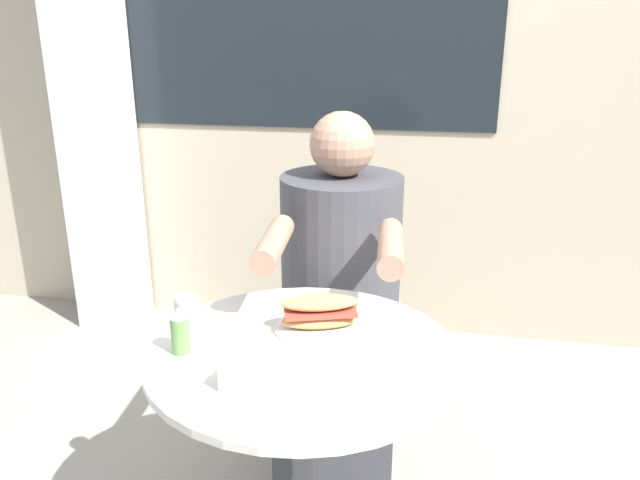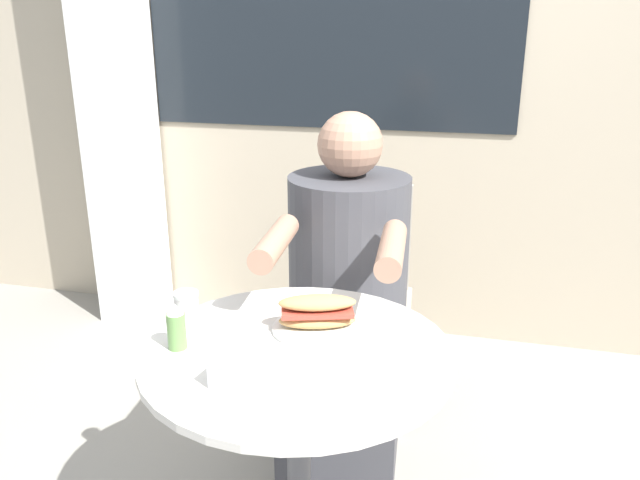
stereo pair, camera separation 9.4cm
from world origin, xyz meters
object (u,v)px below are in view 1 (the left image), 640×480
(sandwich_on_plate, at_px, (320,316))
(drink_cup, at_px, (187,311))
(diner_chair, at_px, (351,276))
(cafe_table, at_px, (304,417))
(condiment_bottle, at_px, (180,331))
(seated_diner, at_px, (339,320))

(sandwich_on_plate, bearing_deg, drink_cup, -173.03)
(sandwich_on_plate, bearing_deg, diner_chair, 92.41)
(cafe_table, bearing_deg, sandwich_on_plate, 78.89)
(drink_cup, bearing_deg, cafe_table, -11.81)
(cafe_table, height_order, condiment_bottle, condiment_bottle)
(cafe_table, height_order, drink_cup, drink_cup)
(cafe_table, relative_size, drink_cup, 8.94)
(sandwich_on_plate, distance_m, drink_cup, 0.34)
(diner_chair, xyz_separation_m, condiment_bottle, (-0.26, -0.99, 0.24))
(cafe_table, bearing_deg, condiment_bottle, -166.58)
(sandwich_on_plate, relative_size, drink_cup, 2.74)
(diner_chair, bearing_deg, sandwich_on_plate, 87.86)
(condiment_bottle, bearing_deg, cafe_table, 13.42)
(seated_diner, xyz_separation_m, drink_cup, (-0.31, -0.51, 0.24))
(condiment_bottle, bearing_deg, seated_diner, 67.02)
(seated_diner, distance_m, condiment_bottle, 0.74)
(seated_diner, bearing_deg, condiment_bottle, 62.47)
(seated_diner, xyz_separation_m, sandwich_on_plate, (0.02, -0.47, 0.24))
(drink_cup, distance_m, condiment_bottle, 0.14)
(sandwich_on_plate, bearing_deg, seated_diner, 92.94)
(diner_chair, relative_size, seated_diner, 0.73)
(cafe_table, xyz_separation_m, diner_chair, (-0.01, 0.93, 0.00))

